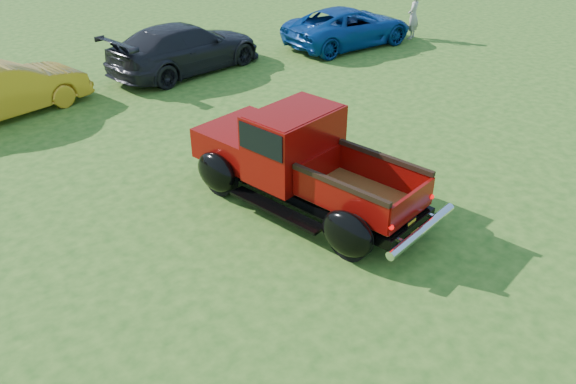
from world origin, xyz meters
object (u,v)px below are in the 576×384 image
object	(u,v)px
show_car_yellow	(4,89)
pickup_truck	(294,158)
show_car_blue	(349,27)
show_car_grey	(186,48)
spectator	(413,16)

from	to	relation	value
show_car_yellow	pickup_truck	bearing A→B (deg)	-169.52
show_car_yellow	show_car_blue	world-z (taller)	show_car_yellow
show_car_yellow	show_car_blue	xyz separation A→B (m)	(10.89, -0.70, -0.02)
pickup_truck	show_car_grey	world-z (taller)	pickup_truck
pickup_truck	show_car_grey	xyz separation A→B (m)	(2.14, 7.81, -0.12)
show_car_grey	show_car_blue	size ratio (longest dim) A/B	1.06
pickup_truck	spectator	bearing A→B (deg)	20.67
pickup_truck	show_car_yellow	world-z (taller)	pickup_truck
pickup_truck	show_car_grey	distance (m)	8.09
show_car_grey	show_car_blue	xyz separation A→B (m)	(5.71, -0.98, -0.07)
spectator	show_car_grey	bearing A→B (deg)	-40.20
pickup_truck	show_car_yellow	distance (m)	8.12
show_car_yellow	spectator	size ratio (longest dim) A/B	2.53
show_car_yellow	show_car_grey	distance (m)	5.19
show_car_grey	show_car_blue	bearing A→B (deg)	-108.91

